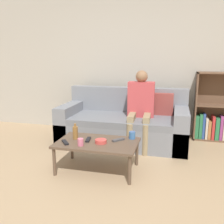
% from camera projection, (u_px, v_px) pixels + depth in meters
% --- Properties ---
extents(ground_plane, '(22.00, 22.00, 0.00)m').
position_uv_depth(ground_plane, '(82.00, 198.00, 2.55)').
color(ground_plane, tan).
extents(wall_back, '(12.00, 0.06, 2.60)m').
position_uv_depth(wall_back, '(128.00, 63.00, 4.59)').
color(wall_back, '#B7B2A8').
rests_on(wall_back, ground_plane).
extents(couch, '(2.06, 0.96, 0.88)m').
position_uv_depth(couch, '(124.00, 125.00, 4.16)').
color(couch, gray).
rests_on(couch, ground_plane).
extents(bookshelf, '(0.77, 0.28, 1.16)m').
position_uv_depth(bookshelf, '(216.00, 115.00, 4.26)').
color(bookshelf, brown).
rests_on(bookshelf, ground_plane).
extents(coffee_table, '(1.00, 0.61, 0.38)m').
position_uv_depth(coffee_table, '(97.00, 144.00, 3.10)').
color(coffee_table, brown).
rests_on(coffee_table, ground_plane).
extents(person_adult, '(0.43, 0.67, 1.20)m').
position_uv_depth(person_adult, '(141.00, 103.00, 3.93)').
color(person_adult, '#9E8966').
rests_on(person_adult, ground_plane).
extents(cup_near, '(0.07, 0.07, 0.09)m').
position_uv_depth(cup_near, '(81.00, 142.00, 2.96)').
color(cup_near, pink).
rests_on(cup_near, coffee_table).
extents(cup_far, '(0.08, 0.08, 0.09)m').
position_uv_depth(cup_far, '(132.00, 135.00, 3.20)').
color(cup_far, '#3D70B2').
rests_on(cup_far, coffee_table).
extents(tv_remote_0, '(0.15, 0.16, 0.02)m').
position_uv_depth(tv_remote_0, '(118.00, 140.00, 3.13)').
color(tv_remote_0, '#47474C').
rests_on(tv_remote_0, coffee_table).
extents(tv_remote_1, '(0.07, 0.18, 0.02)m').
position_uv_depth(tv_remote_1, '(88.00, 140.00, 3.14)').
color(tv_remote_1, black).
rests_on(tv_remote_1, coffee_table).
extents(tv_remote_2, '(0.14, 0.16, 0.02)m').
position_uv_depth(tv_remote_2, '(65.00, 142.00, 3.04)').
color(tv_remote_2, black).
rests_on(tv_remote_2, coffee_table).
extents(snack_bowl, '(0.14, 0.14, 0.05)m').
position_uv_depth(snack_bowl, '(101.00, 141.00, 3.05)').
color(snack_bowl, '#DB4C47').
rests_on(snack_bowl, coffee_table).
extents(bottle, '(0.07, 0.07, 0.20)m').
position_uv_depth(bottle, '(75.00, 132.00, 3.19)').
color(bottle, olive).
rests_on(bottle, coffee_table).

